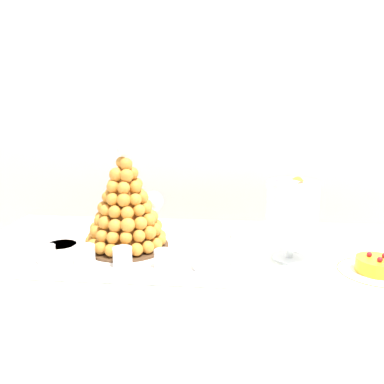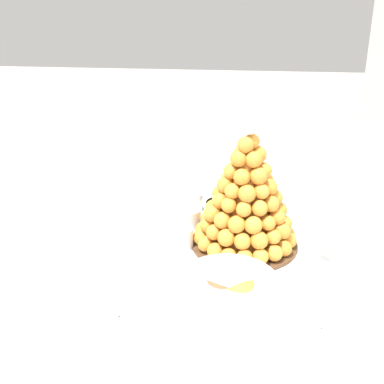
% 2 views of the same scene
% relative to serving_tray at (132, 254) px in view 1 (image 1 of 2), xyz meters
% --- Properties ---
extents(backdrop_wall, '(4.80, 0.10, 2.50)m').
position_rel_serving_tray_xyz_m(backdrop_wall, '(0.17, 0.82, 0.52)').
color(backdrop_wall, silver).
rests_on(backdrop_wall, ground_plane).
extents(buffet_table, '(1.39, 0.83, 0.73)m').
position_rel_serving_tray_xyz_m(buffet_table, '(0.17, -0.03, -0.09)').
color(buffet_table, brown).
rests_on(buffet_table, ground_plane).
extents(serving_tray, '(0.59, 0.38, 0.02)m').
position_rel_serving_tray_xyz_m(serving_tray, '(0.00, 0.00, 0.00)').
color(serving_tray, white).
rests_on(serving_tray, buffet_table).
extents(croquembouche, '(0.25, 0.25, 0.31)m').
position_rel_serving_tray_xyz_m(croquembouche, '(-0.03, 0.05, 0.13)').
color(croquembouche, '#4C331E').
rests_on(croquembouche, serving_tray).
extents(dessert_cup_left, '(0.05, 0.05, 0.05)m').
position_rel_serving_tray_xyz_m(dessert_cup_left, '(-0.22, -0.09, 0.02)').
color(dessert_cup_left, silver).
rests_on(dessert_cup_left, serving_tray).
extents(dessert_cup_mid_left, '(0.06, 0.06, 0.05)m').
position_rel_serving_tray_xyz_m(dessert_cup_mid_left, '(-0.11, -0.09, 0.03)').
color(dessert_cup_mid_left, silver).
rests_on(dessert_cup_mid_left, serving_tray).
extents(dessert_cup_centre, '(0.05, 0.05, 0.05)m').
position_rel_serving_tray_xyz_m(dessert_cup_centre, '(-0.00, -0.10, 0.03)').
color(dessert_cup_centre, silver).
rests_on(dessert_cup_centre, serving_tray).
extents(dessert_cup_mid_right, '(0.05, 0.05, 0.05)m').
position_rel_serving_tray_xyz_m(dessert_cup_mid_right, '(0.11, -0.09, 0.02)').
color(dessert_cup_mid_right, silver).
rests_on(dessert_cup_mid_right, serving_tray).
extents(dessert_cup_right, '(0.05, 0.05, 0.05)m').
position_rel_serving_tray_xyz_m(dessert_cup_right, '(0.21, -0.09, 0.03)').
color(dessert_cup_right, silver).
rests_on(dessert_cup_right, serving_tray).
extents(creme_brulee_ramekin, '(0.10, 0.10, 0.03)m').
position_rel_serving_tray_xyz_m(creme_brulee_ramekin, '(-0.21, -0.01, 0.02)').
color(creme_brulee_ramekin, white).
rests_on(creme_brulee_ramekin, serving_tray).
extents(macaron_goblet, '(0.14, 0.14, 0.24)m').
position_rel_serving_tray_xyz_m(macaron_goblet, '(0.45, 0.02, 0.14)').
color(macaron_goblet, white).
rests_on(macaron_goblet, buffet_table).
extents(fruit_tart_plate, '(0.20, 0.20, 0.06)m').
position_rel_serving_tray_xyz_m(fruit_tart_plate, '(0.66, -0.07, 0.01)').
color(fruit_tart_plate, white).
rests_on(fruit_tart_plate, buffet_table).
extents(wine_glass, '(0.07, 0.07, 0.15)m').
position_rel_serving_tray_xyz_m(wine_glass, '(0.02, 0.21, 0.10)').
color(wine_glass, silver).
rests_on(wine_glass, buffet_table).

